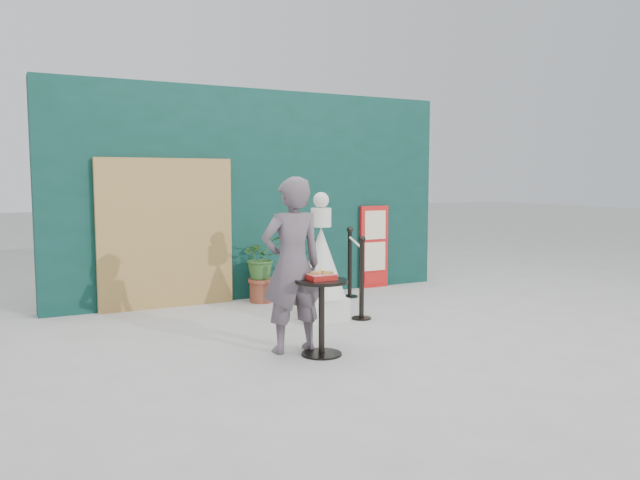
{
  "coord_description": "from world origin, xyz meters",
  "views": [
    {
      "loc": [
        -3.46,
        -5.34,
        1.73
      ],
      "look_at": [
        0.0,
        1.2,
        1.0
      ],
      "focal_mm": 35.0,
      "sensor_mm": 36.0,
      "label": 1
    }
  ],
  "objects": [
    {
      "name": "back_wall",
      "position": [
        0.0,
        3.15,
        1.5
      ],
      "size": [
        6.0,
        0.3,
        3.0
      ],
      "primitive_type": "cube",
      "color": "#0A3027",
      "rests_on": "ground"
    },
    {
      "name": "woman",
      "position": [
        -0.84,
        0.2,
        0.87
      ],
      "size": [
        0.65,
        0.44,
        1.75
      ],
      "primitive_type": "imported",
      "rotation": [
        0.0,
        0.0,
        3.1
      ],
      "color": "#60525B",
      "rests_on": "ground"
    },
    {
      "name": "bamboo_fence",
      "position": [
        -1.4,
        2.94,
        1.0
      ],
      "size": [
        1.8,
        0.08,
        2.0
      ],
      "primitive_type": "cube",
      "color": "tan",
      "rests_on": "ground"
    },
    {
      "name": "ground",
      "position": [
        0.0,
        0.0,
        0.0
      ],
      "size": [
        60.0,
        60.0,
        0.0
      ],
      "primitive_type": "plane",
      "color": "#ADAAA5",
      "rests_on": "ground"
    },
    {
      "name": "food_basket",
      "position": [
        -0.64,
        -0.04,
        0.79
      ],
      "size": [
        0.26,
        0.19,
        0.11
      ],
      "color": "#AF1712",
      "rests_on": "cafe_table"
    },
    {
      "name": "statue",
      "position": [
        0.07,
        1.31,
        0.64
      ],
      "size": [
        0.61,
        0.61,
        1.57
      ],
      "color": "silver",
      "rests_on": "ground"
    },
    {
      "name": "stanchion_barrier",
      "position": [
        0.84,
        1.77,
        0.49
      ],
      "size": [
        0.84,
        1.54,
        1.03
      ],
      "color": "black",
      "rests_on": "ground"
    },
    {
      "name": "planter",
      "position": [
        -0.14,
        2.69,
        0.55
      ],
      "size": [
        0.56,
        0.48,
        0.95
      ],
      "color": "brown",
      "rests_on": "ground"
    },
    {
      "name": "menu_board",
      "position": [
        1.9,
        2.95,
        0.65
      ],
      "size": [
        0.5,
        0.07,
        1.3
      ],
      "color": "red",
      "rests_on": "ground"
    },
    {
      "name": "cafe_table",
      "position": [
        -0.64,
        -0.04,
        0.5
      ],
      "size": [
        0.52,
        0.52,
        0.75
      ],
      "color": "black",
      "rests_on": "ground"
    }
  ]
}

